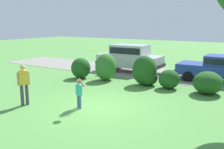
# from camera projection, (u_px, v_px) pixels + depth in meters

# --- Properties ---
(ground_plane) EXTENTS (80.00, 80.00, 0.00)m
(ground_plane) POSITION_uv_depth(u_px,v_px,m) (99.00, 107.00, 10.69)
(ground_plane) COLOR #518E42
(driveway_strip) EXTENTS (28.00, 4.40, 0.02)m
(driveway_strip) POSITION_uv_depth(u_px,v_px,m) (167.00, 75.00, 17.19)
(driveway_strip) COLOR gray
(driveway_strip) RESTS_ON ground
(shrub_near_tree) EXTENTS (1.23, 1.20, 1.28)m
(shrub_near_tree) POSITION_uv_depth(u_px,v_px,m) (81.00, 68.00, 16.21)
(shrub_near_tree) COLOR #1E511C
(shrub_near_tree) RESTS_ON ground
(shrub_centre_left) EXTENTS (1.22, 1.37, 1.63)m
(shrub_centre_left) POSITION_uv_depth(u_px,v_px,m) (106.00, 67.00, 15.62)
(shrub_centre_left) COLOR #33702B
(shrub_centre_left) RESTS_ON ground
(shrub_centre) EXTENTS (1.45, 1.18, 1.65)m
(shrub_centre) POSITION_uv_depth(u_px,v_px,m) (146.00, 72.00, 14.35)
(shrub_centre) COLOR #1E511C
(shrub_centre) RESTS_ON ground
(shrub_centre_right) EXTENTS (1.11, 1.11, 1.02)m
(shrub_centre_right) POSITION_uv_depth(u_px,v_px,m) (169.00, 80.00, 13.66)
(shrub_centre_right) COLOR #1E511C
(shrub_centre_right) RESTS_ON ground
(shrub_far_end) EXTENTS (1.42, 1.55, 1.10)m
(shrub_far_end) POSITION_uv_depth(u_px,v_px,m) (208.00, 83.00, 12.65)
(shrub_far_end) COLOR #1E511C
(shrub_far_end) RESTS_ON ground
(parked_sedan) EXTENTS (4.43, 2.17, 1.56)m
(parked_sedan) POSITION_uv_depth(u_px,v_px,m) (216.00, 67.00, 15.25)
(parked_sedan) COLOR #28429E
(parked_sedan) RESTS_ON ground
(parked_suv) EXTENTS (4.74, 2.19, 1.92)m
(parked_suv) POSITION_uv_depth(u_px,v_px,m) (130.00, 57.00, 18.18)
(parked_suv) COLOR silver
(parked_suv) RESTS_ON ground
(child_thrower) EXTENTS (0.48, 0.24, 1.29)m
(child_thrower) POSITION_uv_depth(u_px,v_px,m) (79.00, 91.00, 10.46)
(child_thrower) COLOR #4C608C
(child_thrower) RESTS_ON ground
(frisbee) EXTENTS (0.29, 0.28, 0.11)m
(frisbee) POSITION_uv_depth(u_px,v_px,m) (93.00, 50.00, 10.36)
(frisbee) COLOR yellow
(adult_onlooker) EXTENTS (0.38, 0.46, 1.74)m
(adult_onlooker) POSITION_uv_depth(u_px,v_px,m) (24.00, 82.00, 10.81)
(adult_onlooker) COLOR #3F3F4C
(adult_onlooker) RESTS_ON ground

